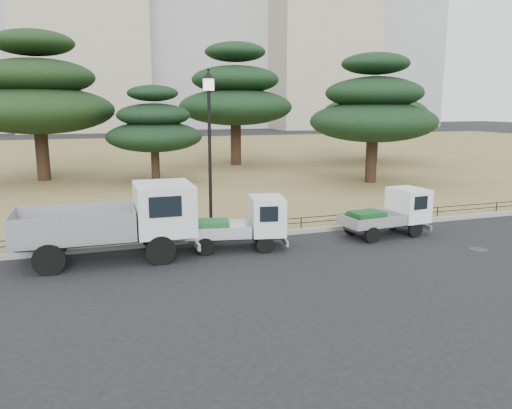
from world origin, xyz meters
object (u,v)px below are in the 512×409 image
object	(u,v)px
truck_large	(118,219)
tarp_pile	(44,234)
street_lamp	(209,126)
truck_kei_front	(243,223)
truck_kei_rear	(391,213)

from	to	relation	value
truck_large	tarp_pile	bearing A→B (deg)	146.21
street_lamp	truck_kei_front	bearing A→B (deg)	-65.09
truck_kei_front	truck_kei_rear	world-z (taller)	truck_kei_front
street_lamp	tarp_pile	bearing A→B (deg)	178.44
truck_kei_rear	tarp_pile	world-z (taller)	truck_kei_rear
truck_large	truck_kei_rear	xyz separation A→B (m)	(9.34, -0.19, -0.43)
street_lamp	tarp_pile	size ratio (longest dim) A/B	2.88
tarp_pile	street_lamp	bearing A→B (deg)	-1.56
truck_large	truck_kei_rear	size ratio (longest dim) A/B	1.59
truck_kei_front	street_lamp	xyz separation A→B (m)	(-0.70, 1.50, 3.04)
truck_large	truck_kei_rear	world-z (taller)	truck_large
street_lamp	tarp_pile	distance (m)	6.30
truck_kei_front	tarp_pile	distance (m)	6.30
truck_kei_rear	truck_large	bearing A→B (deg)	173.36
truck_large	tarp_pile	xyz separation A→B (m)	(-2.20, 1.53, -0.66)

